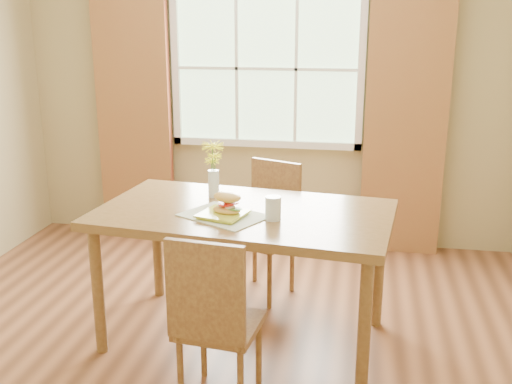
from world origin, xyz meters
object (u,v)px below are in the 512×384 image
at_px(dining_table, 244,224).
at_px(flower_vase, 213,164).
at_px(chair_far, 268,222).
at_px(water_glass, 273,209).
at_px(croissant_sandwich, 227,203).
at_px(chair_near, 214,316).

relative_size(dining_table, flower_vase, 5.09).
height_order(chair_far, flower_vase, flower_vase).
height_order(dining_table, chair_far, chair_far).
relative_size(chair_far, water_glass, 7.06).
relative_size(croissant_sandwich, flower_vase, 0.57).
relative_size(chair_near, flower_vase, 2.65).
bearing_deg(croissant_sandwich, chair_far, 102.54).
relative_size(dining_table, croissant_sandwich, 8.95).
distance_m(dining_table, water_glass, 0.28).
xyz_separation_m(dining_table, flower_vase, (-0.24, 0.24, 0.30)).
height_order(water_glass, flower_vase, flower_vase).
bearing_deg(chair_far, dining_table, -70.71).
bearing_deg(croissant_sandwich, dining_table, 81.81).
relative_size(chair_near, chair_far, 0.99).
bearing_deg(chair_near, water_glass, 76.66).
relative_size(dining_table, chair_far, 1.90).
bearing_deg(water_glass, croissant_sandwich, 179.19).
height_order(dining_table, flower_vase, flower_vase).
bearing_deg(chair_near, flower_vase, 110.12).
xyz_separation_m(dining_table, water_glass, (0.19, -0.14, 0.15)).
xyz_separation_m(chair_near, flower_vase, (-0.23, 0.94, 0.53)).
bearing_deg(dining_table, chair_far, 93.71).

